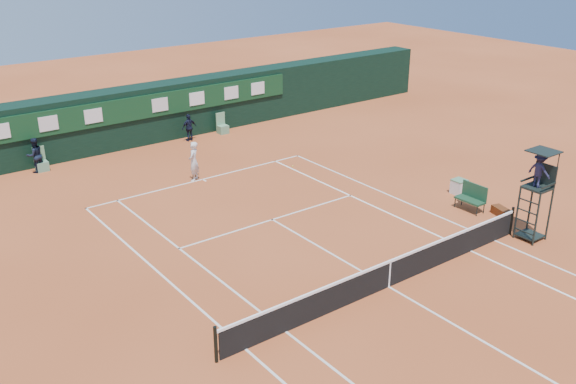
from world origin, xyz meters
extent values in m
plane|color=#B8552B|center=(0.00, 0.00, 0.00)|extent=(90.00, 90.00, 0.00)
cube|color=silver|center=(0.00, 11.88, 0.01)|extent=(11.05, 0.08, 0.01)
cube|color=silver|center=(5.49, 0.00, 0.01)|extent=(0.08, 23.85, 0.01)
cube|color=silver|center=(-5.49, 0.00, 0.01)|extent=(0.08, 23.85, 0.01)
cube|color=white|center=(4.12, 0.00, 0.01)|extent=(0.08, 23.85, 0.01)
cube|color=silver|center=(-4.12, 0.00, 0.01)|extent=(0.08, 23.85, 0.01)
cube|color=silver|center=(0.00, 6.40, 0.01)|extent=(8.31, 0.08, 0.01)
cube|color=silver|center=(0.00, 0.00, 0.01)|extent=(0.08, 12.88, 0.01)
cube|color=silver|center=(0.00, 11.73, 0.01)|extent=(0.08, 0.30, 0.01)
cube|color=black|center=(0.00, 0.00, 0.45)|extent=(12.60, 0.04, 0.90)
cube|color=white|center=(0.00, 0.00, 0.93)|extent=(12.80, 0.06, 0.08)
cube|color=white|center=(0.00, 0.00, 0.46)|extent=(0.06, 0.05, 0.92)
cylinder|color=black|center=(6.40, 0.00, 0.55)|extent=(0.10, 0.10, 1.10)
cylinder|color=black|center=(-6.40, 0.00, 0.55)|extent=(0.10, 0.10, 1.10)
cube|color=black|center=(0.00, 18.75, 1.50)|extent=(40.00, 1.50, 3.00)
cube|color=#0F371C|center=(0.00, 17.94, 2.10)|extent=(18.00, 0.10, 1.20)
cube|color=silver|center=(-7.00, 17.87, 2.10)|extent=(0.90, 0.04, 0.70)
cube|color=silver|center=(-4.80, 17.87, 2.10)|extent=(0.90, 0.04, 0.70)
cube|color=silver|center=(-2.60, 17.87, 2.10)|extent=(0.90, 0.04, 0.70)
cube|color=silver|center=(1.00, 17.87, 2.10)|extent=(0.90, 0.04, 0.70)
cube|color=white|center=(3.20, 17.87, 2.10)|extent=(0.90, 0.04, 0.70)
cube|color=silver|center=(5.40, 17.87, 2.10)|extent=(0.90, 0.04, 0.70)
cube|color=silver|center=(7.20, 17.87, 2.10)|extent=(0.90, 0.04, 0.70)
cube|color=slate|center=(-5.50, 17.45, 0.23)|extent=(0.55, 0.50, 0.46)
cube|color=#609365|center=(-5.50, 17.67, 0.80)|extent=(0.55, 0.06, 0.70)
cube|color=#5C8C66|center=(4.50, 17.45, 0.23)|extent=(0.55, 0.50, 0.46)
cube|color=#609469|center=(4.50, 17.67, 0.80)|extent=(0.55, 0.06, 0.70)
cylinder|color=black|center=(6.25, -1.07, 1.00)|extent=(0.07, 0.07, 2.00)
cylinder|color=black|center=(6.25, -0.27, 1.00)|extent=(0.07, 0.07, 2.00)
cylinder|color=black|center=(7.05, -1.07, 1.00)|extent=(0.07, 0.07, 2.00)
cylinder|color=black|center=(7.05, -0.27, 1.00)|extent=(0.07, 0.07, 2.00)
cube|color=black|center=(6.65, -0.67, 2.04)|extent=(0.85, 0.85, 0.08)
cube|color=black|center=(7.05, -0.67, 2.45)|extent=(0.06, 0.85, 0.80)
cube|color=black|center=(6.65, -1.09, 2.25)|extent=(0.85, 0.05, 0.06)
cube|color=black|center=(6.65, -0.25, 2.25)|extent=(0.85, 0.05, 0.06)
cylinder|color=black|center=(7.05, -1.07, 2.90)|extent=(0.04, 0.04, 1.00)
cylinder|color=black|center=(7.05, -0.27, 2.90)|extent=(0.04, 0.04, 1.00)
cube|color=black|center=(6.70, -0.67, 3.40)|extent=(0.95, 0.95, 0.04)
cube|color=black|center=(6.65, -0.67, 0.15)|extent=(0.80, 0.80, 0.05)
cube|color=black|center=(6.25, -0.67, 0.40)|extent=(0.04, 0.80, 0.04)
cube|color=black|center=(6.25, -0.67, 0.80)|extent=(0.04, 0.80, 0.04)
cube|color=black|center=(6.25, -0.67, 1.20)|extent=(0.04, 0.80, 0.04)
cube|color=black|center=(6.25, -0.67, 1.60)|extent=(0.04, 0.80, 0.04)
imported|color=#1A1A34|center=(6.60, -0.67, 2.72)|extent=(0.47, 0.82, 1.28)
cube|color=#183C25|center=(6.95, 2.34, 0.45)|extent=(0.55, 1.20, 0.08)
cube|color=#1A4128|center=(7.20, 2.34, 0.80)|extent=(0.06, 1.20, 0.60)
cylinder|color=black|center=(6.73, 1.79, 0.20)|extent=(0.04, 0.04, 0.41)
cylinder|color=black|center=(7.17, 1.79, 0.20)|extent=(0.04, 0.04, 0.41)
cylinder|color=black|center=(6.73, 2.89, 0.20)|extent=(0.04, 0.04, 0.41)
cylinder|color=black|center=(7.17, 2.89, 0.20)|extent=(0.04, 0.04, 0.41)
cube|color=black|center=(7.54, 1.20, 0.17)|extent=(0.61, 0.96, 0.33)
cube|color=silver|center=(8.03, 3.76, 0.30)|extent=(0.55, 0.55, 0.60)
cube|color=#54815D|center=(8.03, 3.76, 0.62)|extent=(0.57, 0.57, 0.05)
sphere|color=yellow|center=(4.32, 10.75, 0.03)|extent=(0.06, 0.06, 0.06)
imported|color=silver|center=(-0.33, 12.04, 0.91)|extent=(0.78, 0.77, 1.82)
imported|color=black|center=(-5.74, 17.44, 0.83)|extent=(0.88, 0.73, 1.67)
imported|color=black|center=(2.36, 17.36, 0.74)|extent=(0.89, 0.42, 1.48)
camera|label=1|loc=(-13.28, -12.33, 10.64)|focal=40.00mm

